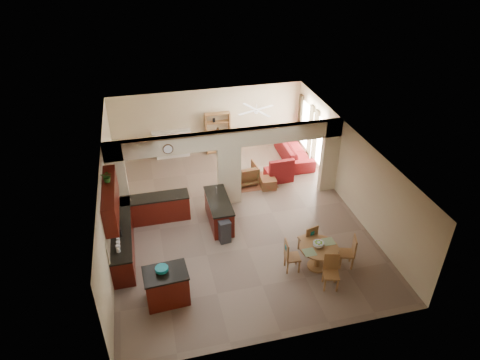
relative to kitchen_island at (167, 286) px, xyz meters
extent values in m
plane|color=#776252|center=(2.59, 3.09, -0.49)|extent=(10.00, 10.00, 0.00)
plane|color=white|center=(2.59, 3.09, 2.31)|extent=(10.00, 10.00, 0.00)
plane|color=beige|center=(2.59, 8.09, 0.91)|extent=(8.00, 0.00, 8.00)
plane|color=beige|center=(2.59, -1.91, 0.91)|extent=(8.00, 0.00, 8.00)
plane|color=beige|center=(-1.41, 3.09, 0.91)|extent=(0.00, 10.00, 10.00)
plane|color=beige|center=(6.59, 3.09, 0.91)|extent=(0.00, 10.00, 10.00)
cube|color=beige|center=(-1.11, 4.09, 0.91)|extent=(0.60, 0.25, 2.80)
cube|color=beige|center=(2.59, 4.09, 0.61)|extent=(0.80, 0.25, 2.20)
cube|color=beige|center=(6.29, 4.09, 0.91)|extent=(0.60, 0.25, 2.80)
cube|color=beige|center=(2.59, 4.09, 2.01)|extent=(8.00, 0.25, 0.60)
cube|color=#3F0E07|center=(-1.11, 2.29, -0.06)|extent=(0.60, 3.20, 0.86)
cube|color=black|center=(-1.11, 2.29, 0.39)|extent=(0.62, 3.22, 0.05)
cube|color=tan|center=(-1.39, 2.29, 0.71)|extent=(0.02, 3.20, 0.55)
cube|color=#3F0E07|center=(-0.01, 3.66, -0.06)|extent=(2.20, 0.60, 0.86)
cube|color=black|center=(-0.01, 3.66, 0.39)|extent=(2.22, 0.62, 0.05)
cube|color=#3F0E07|center=(-1.23, 2.29, 1.43)|extent=(0.35, 2.40, 0.90)
cube|color=#3F0E07|center=(1.99, 2.99, -0.06)|extent=(0.65, 1.80, 0.86)
cube|color=black|center=(1.99, 2.99, 0.39)|extent=(0.70, 1.85, 0.05)
cube|color=silver|center=(1.99, 2.14, -0.07)|extent=(0.58, 0.04, 0.70)
cylinder|color=#53351B|center=(0.59, 3.94, 1.96)|extent=(0.34, 0.03, 0.34)
cube|color=brown|center=(3.79, 5.19, -0.49)|extent=(1.60, 1.30, 0.01)
cube|color=silver|center=(0.99, 7.93, 0.06)|extent=(1.40, 0.28, 1.10)
cube|color=black|center=(0.99, 7.79, 0.01)|extent=(0.70, 0.04, 0.70)
cube|color=silver|center=(0.99, 7.91, 0.66)|extent=(1.60, 0.35, 0.10)
cube|color=brown|center=(2.94, 7.91, 0.41)|extent=(1.00, 0.32, 1.80)
cube|color=white|center=(6.56, 5.39, 0.71)|extent=(0.02, 0.90, 1.90)
cube|color=white|center=(6.56, 7.09, 0.71)|extent=(0.02, 0.90, 1.90)
cube|color=white|center=(6.56, 6.24, 0.56)|extent=(0.02, 0.70, 2.10)
cube|color=#44221B|center=(6.52, 4.79, 0.71)|extent=(0.10, 0.28, 2.30)
cube|color=#44221B|center=(6.52, 5.99, 0.71)|extent=(0.10, 0.28, 2.30)
cube|color=#44221B|center=(6.52, 6.49, 0.71)|extent=(0.10, 0.28, 2.30)
cube|color=#44221B|center=(6.52, 7.69, 0.71)|extent=(0.10, 0.28, 2.30)
cylinder|color=white|center=(4.09, 6.09, 2.07)|extent=(1.00, 1.00, 0.10)
cube|color=#3F0E07|center=(0.00, 0.00, -0.03)|extent=(1.13, 0.82, 0.93)
cube|color=black|center=(0.00, 0.00, 0.46)|extent=(1.18, 0.87, 0.05)
cylinder|color=#127980|center=(-0.07, 0.03, 0.57)|extent=(0.34, 0.34, 0.16)
cube|color=#2A2A2C|center=(1.97, 1.99, -0.14)|extent=(0.38, 0.33, 0.72)
cylinder|color=brown|center=(4.34, 0.24, 0.24)|extent=(1.11, 1.11, 0.04)
cylinder|color=brown|center=(4.34, 0.24, -0.12)|extent=(0.16, 0.16, 0.72)
cylinder|color=brown|center=(4.34, 0.24, -0.46)|extent=(0.56, 0.56, 0.06)
cylinder|color=#66A523|center=(4.32, 0.26, 0.34)|extent=(0.31, 0.31, 0.16)
imported|color=maroon|center=(5.89, 6.52, -0.12)|extent=(2.59, 1.08, 0.75)
cube|color=maroon|center=(4.77, 5.17, -0.30)|extent=(1.00, 0.83, 0.39)
imported|color=maroon|center=(3.46, 5.21, -0.10)|extent=(0.90, 0.93, 0.78)
cube|color=maroon|center=(4.20, 4.66, -0.30)|extent=(0.58, 0.58, 0.40)
imported|color=#1B4712|center=(-1.23, 2.52, 2.05)|extent=(0.37, 0.34, 0.36)
cube|color=brown|center=(4.29, 0.97, -0.04)|extent=(0.51, 0.51, 0.05)
cube|color=brown|center=(4.41, 1.18, -0.27)|extent=(0.04, 0.04, 0.44)
cube|color=brown|center=(4.09, 1.09, -0.27)|extent=(0.04, 0.04, 0.44)
cube|color=brown|center=(4.50, 0.85, -0.27)|extent=(0.04, 0.04, 0.44)
cube|color=brown|center=(4.17, 0.77, -0.27)|extent=(0.04, 0.04, 0.44)
cube|color=brown|center=(4.34, 0.79, 0.26)|extent=(0.42, 0.15, 0.55)
cube|color=#127980|center=(4.35, 0.77, 0.33)|extent=(0.14, 0.05, 0.14)
cube|color=brown|center=(5.16, 0.11, -0.04)|extent=(0.53, 0.53, 0.05)
cube|color=brown|center=(5.05, 0.32, -0.27)|extent=(0.04, 0.04, 0.44)
cube|color=brown|center=(4.95, 0.00, -0.27)|extent=(0.04, 0.04, 0.44)
cube|color=brown|center=(5.38, 0.22, -0.27)|extent=(0.04, 0.04, 0.44)
cube|color=brown|center=(5.27, -0.11, -0.27)|extent=(0.04, 0.04, 0.44)
cube|color=brown|center=(5.35, 0.05, 0.26)|extent=(0.17, 0.41, 0.55)
cube|color=#127980|center=(5.37, 0.04, 0.33)|extent=(0.05, 0.14, 0.14)
cube|color=brown|center=(4.38, -0.59, -0.04)|extent=(0.52, 0.52, 0.05)
cube|color=brown|center=(4.17, -0.70, -0.27)|extent=(0.04, 0.04, 0.44)
cube|color=brown|center=(4.50, -0.80, -0.27)|extent=(0.04, 0.04, 0.44)
cube|color=brown|center=(4.26, -0.37, -0.27)|extent=(0.04, 0.04, 0.44)
cube|color=brown|center=(4.59, -0.47, -0.27)|extent=(0.04, 0.04, 0.44)
cube|color=brown|center=(4.43, -0.40, 0.26)|extent=(0.41, 0.15, 0.55)
cube|color=#127980|center=(4.44, -0.38, 0.33)|extent=(0.14, 0.05, 0.14)
cube|color=brown|center=(3.59, 0.32, -0.04)|extent=(0.46, 0.46, 0.05)
cube|color=brown|center=(3.74, 0.14, -0.27)|extent=(0.04, 0.04, 0.44)
cube|color=brown|center=(3.78, 0.48, -0.27)|extent=(0.04, 0.04, 0.44)
cube|color=brown|center=(3.41, 0.17, -0.27)|extent=(0.04, 0.04, 0.44)
cube|color=brown|center=(3.44, 0.51, -0.27)|extent=(0.04, 0.04, 0.44)
cube|color=brown|center=(3.40, 0.34, 0.26)|extent=(0.08, 0.42, 0.55)
cube|color=#127980|center=(3.38, 0.35, 0.33)|extent=(0.02, 0.14, 0.14)
camera|label=1|loc=(-0.04, -8.24, 8.28)|focal=32.00mm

